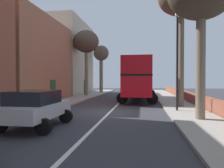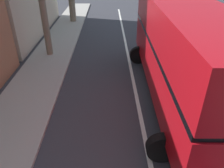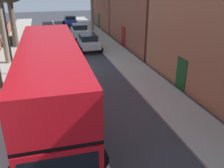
% 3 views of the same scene
% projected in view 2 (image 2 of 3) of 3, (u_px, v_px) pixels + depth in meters
% --- Properties ---
extents(double_decker_bus, '(3.70, 10.57, 4.06)m').
position_uv_depth(double_decker_bus, '(182.00, 48.00, 8.77)').
color(double_decker_bus, '#B40D16').
rests_on(double_decker_bus, ground).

